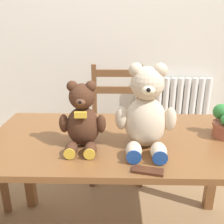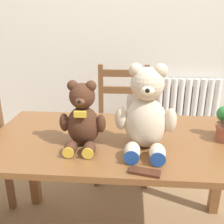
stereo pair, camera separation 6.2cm
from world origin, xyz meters
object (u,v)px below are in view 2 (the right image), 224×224
at_px(teddy_bear_left, 83,119).
at_px(chocolate_bar, 145,172).
at_px(wooden_chair_behind, 122,123).
at_px(teddy_bear_right, 146,114).

height_order(teddy_bear_left, chocolate_bar, teddy_bear_left).
bearing_deg(wooden_chair_behind, teddy_bear_left, 79.89).
relative_size(wooden_chair_behind, teddy_bear_right, 2.33).
distance_m(teddy_bear_left, chocolate_bar, 0.39).
height_order(teddy_bear_left, teddy_bear_right, teddy_bear_right).
height_order(teddy_bear_right, chocolate_bar, teddy_bear_right).
relative_size(wooden_chair_behind, teddy_bear_left, 2.92).
xyz_separation_m(teddy_bear_left, teddy_bear_right, (0.30, -0.00, 0.03)).
distance_m(wooden_chair_behind, teddy_bear_left, 0.97).
xyz_separation_m(wooden_chair_behind, teddy_bear_right, (0.14, -0.88, 0.42)).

